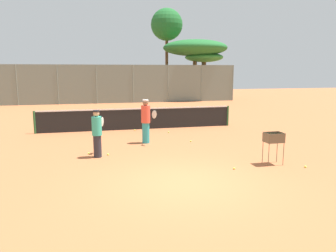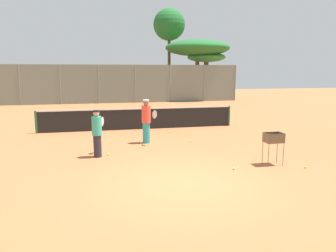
{
  "view_description": "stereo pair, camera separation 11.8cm",
  "coord_description": "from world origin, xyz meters",
  "px_view_note": "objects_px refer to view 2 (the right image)",
  "views": [
    {
      "loc": [
        -2.35,
        -7.86,
        2.92
      ],
      "look_at": [
        0.32,
        3.11,
        1.0
      ],
      "focal_mm": 35.0,
      "sensor_mm": 36.0,
      "label": 1
    },
    {
      "loc": [
        -2.23,
        -7.88,
        2.92
      ],
      "look_at": [
        0.32,
        3.11,
        1.0
      ],
      "focal_mm": 35.0,
      "sensor_mm": 36.0,
      "label": 2
    }
  ],
  "objects_px": {
    "player_white_outfit": "(146,121)",
    "player_red_cap": "(97,133)",
    "tennis_net": "(139,118)",
    "ball_cart": "(273,140)"
  },
  "relations": [
    {
      "from": "tennis_net",
      "to": "player_red_cap",
      "type": "height_order",
      "value": "player_red_cap"
    },
    {
      "from": "player_white_outfit",
      "to": "player_red_cap",
      "type": "bearing_deg",
      "value": -76.16
    },
    {
      "from": "ball_cart",
      "to": "player_white_outfit",
      "type": "bearing_deg",
      "value": 130.16
    },
    {
      "from": "player_white_outfit",
      "to": "player_red_cap",
      "type": "height_order",
      "value": "player_white_outfit"
    },
    {
      "from": "tennis_net",
      "to": "ball_cart",
      "type": "height_order",
      "value": "tennis_net"
    },
    {
      "from": "player_white_outfit",
      "to": "tennis_net",
      "type": "bearing_deg",
      "value": 149.34
    },
    {
      "from": "player_red_cap",
      "to": "tennis_net",
      "type": "bearing_deg",
      "value": 0.0
    },
    {
      "from": "player_white_outfit",
      "to": "ball_cart",
      "type": "relative_size",
      "value": 1.75
    },
    {
      "from": "player_white_outfit",
      "to": "ball_cart",
      "type": "bearing_deg",
      "value": 12.0
    },
    {
      "from": "player_white_outfit",
      "to": "player_red_cap",
      "type": "distance_m",
      "value": 2.66
    }
  ]
}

